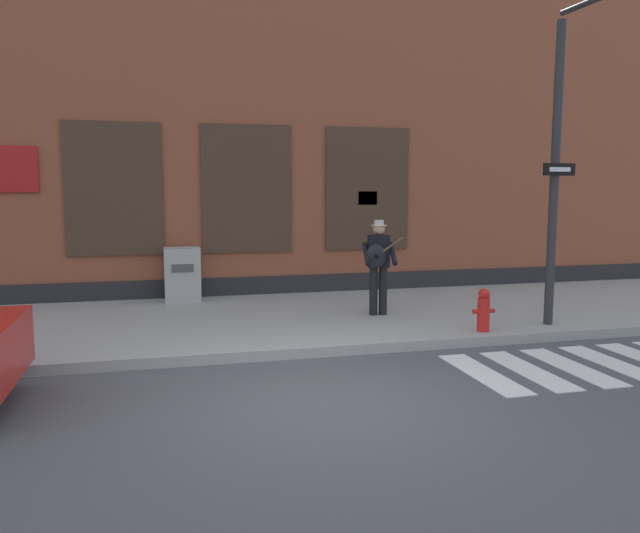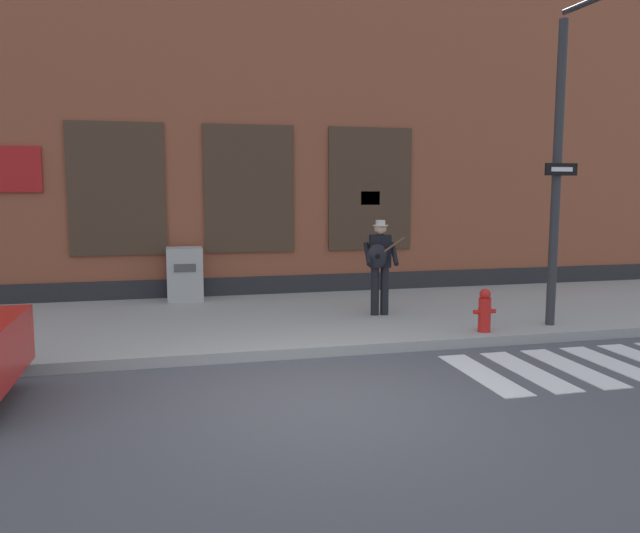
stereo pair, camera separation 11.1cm
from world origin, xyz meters
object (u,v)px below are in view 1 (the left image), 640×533
busker (378,261)px  utility_box (182,274)px  fire_hydrant (484,310)px  traffic_light (610,99)px

busker → utility_box: busker is taller
fire_hydrant → busker: bearing=126.2°
traffic_light → fire_hydrant: size_ratio=7.39×
busker → fire_hydrant: (1.21, -1.66, -0.64)m
busker → traffic_light: size_ratio=0.33×
busker → traffic_light: bearing=-44.9°
utility_box → fire_hydrant: size_ratio=1.57×
utility_box → fire_hydrant: (4.61, -3.98, -0.20)m
fire_hydrant → utility_box: bearing=139.2°
utility_box → busker: bearing=-34.4°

